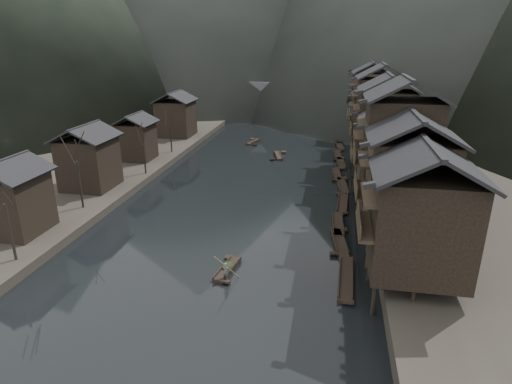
# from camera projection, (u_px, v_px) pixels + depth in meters

# --- Properties ---
(water) EXTENTS (300.00, 300.00, 0.00)m
(water) POSITION_uv_depth(u_px,v_px,m) (224.00, 239.00, 44.21)
(water) COLOR black
(water) RESTS_ON ground
(right_bank) EXTENTS (40.00, 200.00, 1.80)m
(right_bank) POSITION_uv_depth(u_px,v_px,m) (474.00, 150.00, 74.93)
(right_bank) COLOR #2D2823
(right_bank) RESTS_ON ground
(left_bank) EXTENTS (40.00, 200.00, 1.20)m
(left_bank) POSITION_uv_depth(u_px,v_px,m) (106.00, 136.00, 86.92)
(left_bank) COLOR #2D2823
(left_bank) RESTS_ON ground
(stilt_houses) EXTENTS (9.00, 67.60, 16.22)m
(stilt_houses) POSITION_uv_depth(u_px,v_px,m) (386.00, 123.00, 56.30)
(stilt_houses) COLOR black
(stilt_houses) RESTS_ON ground
(left_houses) EXTENTS (8.10, 53.20, 8.73)m
(left_houses) POSITION_uv_depth(u_px,v_px,m) (124.00, 136.00, 64.35)
(left_houses) COLOR black
(left_houses) RESTS_ON left_bank
(bare_trees) EXTENTS (3.98, 42.20, 7.95)m
(bare_trees) POSITION_uv_depth(u_px,v_px,m) (97.00, 153.00, 50.82)
(bare_trees) COLOR black
(bare_trees) RESTS_ON left_bank
(moored_sampans) EXTENTS (2.53, 72.93, 0.47)m
(moored_sampans) POSITION_uv_depth(u_px,v_px,m) (340.00, 168.00, 67.32)
(moored_sampans) COLOR black
(moored_sampans) RESTS_ON water
(midriver_boats) EXTENTS (8.53, 15.00, 0.45)m
(midriver_boats) POSITION_uv_depth(u_px,v_px,m) (266.00, 149.00, 79.03)
(midriver_boats) COLOR black
(midriver_boats) RESTS_ON water
(stone_bridge) EXTENTS (40.00, 6.00, 9.00)m
(stone_bridge) POSITION_uv_depth(u_px,v_px,m) (294.00, 97.00, 109.01)
(stone_bridge) COLOR #4C4C4F
(stone_bridge) RESTS_ON ground
(hero_sampan) EXTENTS (1.66, 4.78, 0.43)m
(hero_sampan) POSITION_uv_depth(u_px,v_px,m) (227.00, 269.00, 38.03)
(hero_sampan) COLOR black
(hero_sampan) RESTS_ON water
(cargo_heap) EXTENTS (1.04, 1.36, 0.62)m
(cargo_heap) POSITION_uv_depth(u_px,v_px,m) (227.00, 262.00, 38.05)
(cargo_heap) COLOR black
(cargo_heap) RESTS_ON hero_sampan
(boatman) EXTENTS (0.63, 0.49, 1.55)m
(boatman) POSITION_uv_depth(u_px,v_px,m) (226.00, 269.00, 36.14)
(boatman) COLOR #5C5D5F
(boatman) RESTS_ON hero_sampan
(bamboo_pole) EXTENTS (1.77, 1.98, 3.00)m
(bamboo_pole) POSITION_uv_depth(u_px,v_px,m) (227.00, 245.00, 35.33)
(bamboo_pole) COLOR #8C7A51
(bamboo_pole) RESTS_ON boatman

